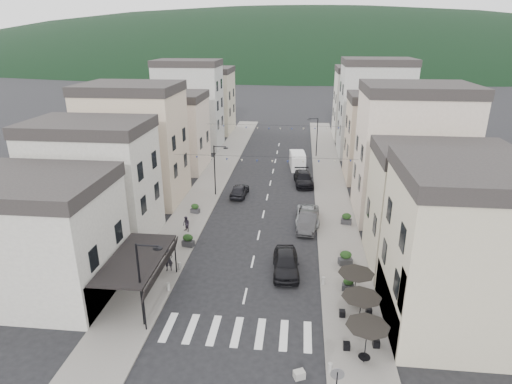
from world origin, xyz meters
TOP-DOWN VIEW (x-y plane):
  - ground at (0.00, 0.00)m, footprint 700.00×700.00m
  - sidewalk_left at (-7.50, 32.00)m, footprint 4.00×76.00m
  - sidewalk_right at (7.50, 32.00)m, footprint 4.00×76.00m
  - hill_backdrop at (0.00, 300.00)m, footprint 640.00×360.00m
  - boutique_building at (-15.50, 5.00)m, footprint 12.00×8.00m
  - bistro_building at (14.50, 4.00)m, footprint 10.00×8.00m
  - boutique_awning at (-7.25, 5.00)m, footprint 3.77×7.50m
  - buildings_row_left at (-14.50, 37.75)m, footprint 10.20×54.16m
  - buildings_row_right at (14.50, 36.59)m, footprint 10.20×54.16m
  - cafe_terrace at (7.70, 2.80)m, footprint 2.50×8.10m
  - streetlamp_left_near at (-5.82, 2.00)m, footprint 1.70×0.56m
  - streetlamp_left_far at (-5.82, 26.00)m, footprint 1.70×0.56m
  - streetlamp_right_far at (5.82, 44.00)m, footprint 1.70×0.56m
  - traffic_sign at (5.80, -3.50)m, footprint 0.70×0.07m
  - bollards at (0.00, 5.50)m, footprint 11.66×10.26m
  - bunting_near at (0.00, 22.00)m, footprint 19.00×0.28m
  - bunting_far at (0.00, 38.00)m, footprint 19.00×0.28m
  - parked_car_a at (2.80, 9.59)m, footprint 2.35×5.15m
  - parked_car_b at (4.60, 17.89)m, footprint 2.23×5.04m
  - parked_car_c at (4.60, 19.53)m, footprint 2.43×5.10m
  - parked_car_d at (4.16, 30.89)m, footprint 2.76×5.59m
  - parked_car_e at (-3.25, 26.05)m, footprint 1.98×4.35m
  - delivery_van at (3.29, 37.93)m, footprint 2.41×5.08m
  - pedestrian_a at (-6.47, 8.76)m, footprint 0.75×0.58m
  - pedestrian_b at (-6.91, 15.84)m, footprint 0.95×0.91m
  - concrete_block_b at (4.00, -1.48)m, footprint 0.73×0.66m
  - planter_la at (-6.00, 12.93)m, footprint 1.14×0.79m
  - planter_lb at (-7.16, 20.33)m, footprint 1.03×0.74m
  - planter_ra at (7.49, 7.42)m, footprint 0.92×0.55m
  - planter_rb at (7.61, 11.18)m, footprint 1.21×0.87m
  - planter_rc at (8.42, 19.21)m, footprint 1.11×0.75m

SIDE VIEW (x-z plane):
  - ground at x=0.00m, z-range 0.00..0.00m
  - hill_backdrop at x=0.00m, z-range -35.00..35.00m
  - sidewalk_left at x=-7.50m, z-range 0.00..0.12m
  - sidewalk_right at x=7.50m, z-range 0.00..0.12m
  - concrete_block_b at x=4.00m, z-range 0.00..0.45m
  - bollards at x=0.00m, z-range 0.12..0.72m
  - planter_ra at x=7.49m, z-range 0.11..1.09m
  - planter_lb at x=-7.16m, z-range 0.11..1.14m
  - planter_rc at x=8.42m, z-range 0.10..1.25m
  - planter_la at x=-6.00m, z-range 0.10..1.27m
  - parked_car_c at x=4.60m, z-range 0.00..1.40m
  - planter_rb at x=7.61m, z-range 0.10..1.33m
  - parked_car_e at x=-3.25m, z-range 0.00..1.45m
  - parked_car_d at x=4.16m, z-range 0.00..1.56m
  - parked_car_b at x=4.60m, z-range 0.00..1.61m
  - parked_car_a at x=2.80m, z-range 0.00..1.71m
  - pedestrian_b at x=-6.91m, z-range 0.12..1.66m
  - pedestrian_a at x=-6.47m, z-range 0.12..1.95m
  - delivery_van at x=3.29m, z-range -0.02..2.33m
  - traffic_sign at x=5.80m, z-range 0.58..3.28m
  - cafe_terrace at x=7.70m, z-range 1.09..3.62m
  - boutique_awning at x=-7.25m, z-range 1.48..4.75m
  - streetlamp_left_near at x=-5.82m, z-range 0.70..6.70m
  - streetlamp_left_far at x=-5.82m, z-range 0.70..6.70m
  - streetlamp_right_far at x=5.82m, z-range 0.70..6.70m
  - boutique_building at x=-15.50m, z-range 0.00..8.00m
  - bistro_building at x=14.50m, z-range 0.00..10.00m
  - bunting_near at x=0.00m, z-range 5.34..5.96m
  - bunting_far at x=0.00m, z-range 5.34..5.96m
  - buildings_row_left at x=-14.50m, z-range -0.88..13.12m
  - buildings_row_right at x=14.50m, z-range -0.93..13.57m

